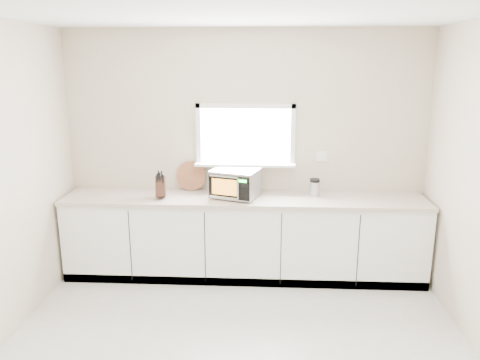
{
  "coord_description": "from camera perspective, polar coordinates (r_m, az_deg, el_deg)",
  "views": [
    {
      "loc": [
        0.22,
        -3.17,
        2.37
      ],
      "look_at": [
        -0.04,
        1.55,
        1.15
      ],
      "focal_mm": 35.0,
      "sensor_mm": 36.0,
      "label": 1
    }
  ],
  "objects": [
    {
      "name": "knife_block",
      "position": [
        5.09,
        -9.64,
        -0.7
      ],
      "size": [
        0.13,
        0.23,
        0.31
      ],
      "rotation": [
        0.0,
        0.0,
        0.15
      ],
      "color": "#412117",
      "rests_on": "countertop"
    },
    {
      "name": "back_wall",
      "position": [
        5.26,
        0.67,
        3.5
      ],
      "size": [
        4.0,
        0.17,
        2.7
      ],
      "color": "beige",
      "rests_on": "ground"
    },
    {
      "name": "cutting_board",
      "position": [
        5.33,
        -5.94,
        0.51
      ],
      "size": [
        0.34,
        0.08,
        0.33
      ],
      "primitive_type": "cylinder",
      "rotation": [
        1.4,
        0.0,
        0.0
      ],
      "color": "brown",
      "rests_on": "countertop"
    },
    {
      "name": "microwave",
      "position": [
        5.02,
        -0.61,
        -0.36
      ],
      "size": [
        0.56,
        0.5,
        0.31
      ],
      "rotation": [
        0.0,
        0.0,
        -0.32
      ],
      "color": "black",
      "rests_on": "countertop"
    },
    {
      "name": "coffee_grinder",
      "position": [
        5.16,
        9.07,
        -0.87
      ],
      "size": [
        0.13,
        0.13,
        0.19
      ],
      "rotation": [
        0.0,
        0.0,
        0.21
      ],
      "color": "#AFB2B7",
      "rests_on": "countertop"
    },
    {
      "name": "cabinets",
      "position": [
        5.24,
        0.5,
        -7.09
      ],
      "size": [
        3.92,
        0.6,
        0.88
      ],
      "primitive_type": "cube",
      "color": "white",
      "rests_on": "ground"
    },
    {
      "name": "countertop",
      "position": [
        5.08,
        0.51,
        -2.3
      ],
      "size": [
        3.92,
        0.64,
        0.04
      ],
      "primitive_type": "cube",
      "color": "#BCAC9B",
      "rests_on": "cabinets"
    }
  ]
}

